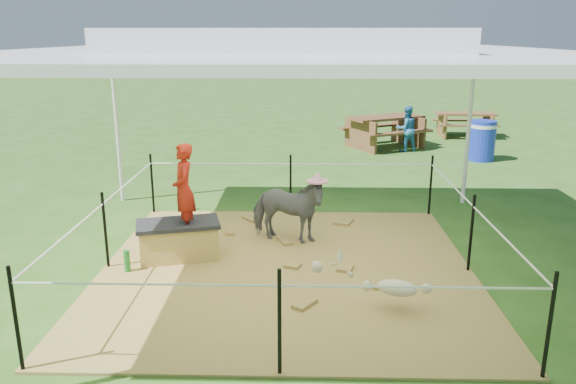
{
  "coord_description": "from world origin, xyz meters",
  "views": [
    {
      "loc": [
        0.18,
        -6.49,
        2.85
      ],
      "look_at": [
        0.0,
        0.6,
        0.85
      ],
      "focal_mm": 35.0,
      "sensor_mm": 36.0,
      "label": 1
    }
  ],
  "objects_px": {
    "foal": "(397,285)",
    "trash_barrel": "(482,141)",
    "green_bottle": "(127,261)",
    "woman": "(183,182)",
    "pony": "(287,210)",
    "picnic_table_near": "(385,132)",
    "distant_person": "(406,129)",
    "picnic_table_far": "(464,125)",
    "straw_bale": "(179,242)"
  },
  "relations": [
    {
      "from": "foal",
      "to": "trash_barrel",
      "type": "height_order",
      "value": "trash_barrel"
    },
    {
      "from": "green_bottle",
      "to": "woman",
      "type": "bearing_deg",
      "value": 34.7
    },
    {
      "from": "pony",
      "to": "picnic_table_near",
      "type": "relative_size",
      "value": 0.56
    },
    {
      "from": "woman",
      "to": "pony",
      "type": "height_order",
      "value": "woman"
    },
    {
      "from": "distant_person",
      "to": "green_bottle",
      "type": "bearing_deg",
      "value": 41.51
    },
    {
      "from": "picnic_table_far",
      "to": "woman",
      "type": "bearing_deg",
      "value": -121.4
    },
    {
      "from": "green_bottle",
      "to": "picnic_table_far",
      "type": "height_order",
      "value": "picnic_table_far"
    },
    {
      "from": "straw_bale",
      "to": "distant_person",
      "type": "bearing_deg",
      "value": 59.66
    },
    {
      "from": "foal",
      "to": "picnic_table_far",
      "type": "bearing_deg",
      "value": 90.74
    },
    {
      "from": "picnic_table_near",
      "to": "distant_person",
      "type": "height_order",
      "value": "distant_person"
    },
    {
      "from": "green_bottle",
      "to": "picnic_table_far",
      "type": "xyz_separation_m",
      "value": [
        6.81,
        9.79,
        0.18
      ]
    },
    {
      "from": "green_bottle",
      "to": "foal",
      "type": "height_order",
      "value": "foal"
    },
    {
      "from": "picnic_table_far",
      "to": "distant_person",
      "type": "bearing_deg",
      "value": -131.54
    },
    {
      "from": "straw_bale",
      "to": "foal",
      "type": "bearing_deg",
      "value": -27.83
    },
    {
      "from": "trash_barrel",
      "to": "picnic_table_near",
      "type": "relative_size",
      "value": 0.48
    },
    {
      "from": "picnic_table_far",
      "to": "distant_person",
      "type": "distance_m",
      "value": 3.0
    },
    {
      "from": "green_bottle",
      "to": "foal",
      "type": "relative_size",
      "value": 0.27
    },
    {
      "from": "woman",
      "to": "pony",
      "type": "distance_m",
      "value": 1.54
    },
    {
      "from": "picnic_table_near",
      "to": "distant_person",
      "type": "xyz_separation_m",
      "value": [
        0.46,
        -0.5,
        0.16
      ]
    },
    {
      "from": "foal",
      "to": "trash_barrel",
      "type": "relative_size",
      "value": 1.09
    },
    {
      "from": "woman",
      "to": "distant_person",
      "type": "xyz_separation_m",
      "value": [
        4.1,
        7.17,
        -0.49
      ]
    },
    {
      "from": "straw_bale",
      "to": "picnic_table_far",
      "type": "distance_m",
      "value": 11.24
    },
    {
      "from": "picnic_table_near",
      "to": "pony",
      "type": "bearing_deg",
      "value": -136.86
    },
    {
      "from": "trash_barrel",
      "to": "picnic_table_near",
      "type": "bearing_deg",
      "value": 143.47
    },
    {
      "from": "straw_bale",
      "to": "woman",
      "type": "xyz_separation_m",
      "value": [
        0.1,
        0.0,
        0.81
      ]
    },
    {
      "from": "pony",
      "to": "foal",
      "type": "relative_size",
      "value": 1.08
    },
    {
      "from": "pony",
      "to": "distant_person",
      "type": "relative_size",
      "value": 0.97
    },
    {
      "from": "green_bottle",
      "to": "picnic_table_near",
      "type": "height_order",
      "value": "picnic_table_near"
    },
    {
      "from": "green_bottle",
      "to": "picnic_table_near",
      "type": "bearing_deg",
      "value": 62.17
    },
    {
      "from": "foal",
      "to": "picnic_table_near",
      "type": "distance_m",
      "value": 9.12
    },
    {
      "from": "straw_bale",
      "to": "pony",
      "type": "xyz_separation_m",
      "value": [
        1.39,
        0.63,
        0.25
      ]
    },
    {
      "from": "woman",
      "to": "pony",
      "type": "relative_size",
      "value": 1.07
    },
    {
      "from": "picnic_table_near",
      "to": "trash_barrel",
      "type": "bearing_deg",
      "value": -64.94
    },
    {
      "from": "pony",
      "to": "trash_barrel",
      "type": "relative_size",
      "value": 1.18
    },
    {
      "from": "trash_barrel",
      "to": "distant_person",
      "type": "bearing_deg",
      "value": 147.46
    },
    {
      "from": "trash_barrel",
      "to": "woman",
      "type": "bearing_deg",
      "value": -132.62
    },
    {
      "from": "green_bottle",
      "to": "foal",
      "type": "distance_m",
      "value": 3.29
    },
    {
      "from": "woman",
      "to": "foal",
      "type": "height_order",
      "value": "woman"
    },
    {
      "from": "straw_bale",
      "to": "foal",
      "type": "distance_m",
      "value": 2.94
    },
    {
      "from": "picnic_table_near",
      "to": "distant_person",
      "type": "bearing_deg",
      "value": -75.99
    },
    {
      "from": "straw_bale",
      "to": "trash_barrel",
      "type": "height_order",
      "value": "trash_barrel"
    },
    {
      "from": "green_bottle",
      "to": "picnic_table_far",
      "type": "distance_m",
      "value": 11.92
    },
    {
      "from": "pony",
      "to": "trash_barrel",
      "type": "distance_m",
      "value": 7.06
    },
    {
      "from": "foal",
      "to": "distant_person",
      "type": "bearing_deg",
      "value": 98.99
    },
    {
      "from": "straw_bale",
      "to": "picnic_table_far",
      "type": "relative_size",
      "value": 0.59
    },
    {
      "from": "woman",
      "to": "foal",
      "type": "distance_m",
      "value": 2.95
    },
    {
      "from": "woman",
      "to": "green_bottle",
      "type": "bearing_deg",
      "value": -70.17
    },
    {
      "from": "green_bottle",
      "to": "distant_person",
      "type": "bearing_deg",
      "value": 58.08
    },
    {
      "from": "foal",
      "to": "distant_person",
      "type": "height_order",
      "value": "distant_person"
    },
    {
      "from": "green_bottle",
      "to": "trash_barrel",
      "type": "bearing_deg",
      "value": 46.29
    }
  ]
}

